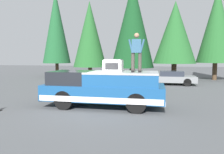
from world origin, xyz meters
TOP-DOWN VIEW (x-y plane):
  - ground_plane at (0.00, 0.00)m, footprint 90.00×90.00m
  - pickup_truck at (0.30, -0.61)m, footprint 2.01×5.54m
  - compressor_unit at (0.17, -1.08)m, footprint 0.65×0.84m
  - person_on_truck_bed at (0.08, -2.12)m, footprint 0.29×0.72m
  - parked_car_grey at (9.10, -4.23)m, footprint 1.64×4.10m
  - conifer_far_left at (13.85, -8.89)m, footprint 3.67×3.67m
  - conifer_left at (12.57, -4.79)m, footprint 4.10×4.10m
  - conifer_center_left at (12.95, -0.61)m, footprint 4.45×4.45m
  - conifer_center_right at (12.70, 3.93)m, footprint 3.53×3.53m
  - conifer_right at (14.79, 8.79)m, footprint 3.30×3.30m

SIDE VIEW (x-z plane):
  - ground_plane at x=0.00m, z-range 0.00..0.00m
  - parked_car_grey at x=9.10m, z-range 0.00..1.16m
  - pickup_truck at x=0.30m, z-range 0.05..1.70m
  - compressor_unit at x=0.17m, z-range 1.65..2.21m
  - person_on_truck_bed at x=0.08m, z-range 1.71..3.40m
  - conifer_left at x=12.57m, z-range 0.83..8.58m
  - conifer_center_right at x=12.70m, z-range 0.63..8.82m
  - conifer_far_left at x=13.85m, z-range 0.86..10.07m
  - conifer_center_left at x=12.95m, z-range 0.61..10.72m
  - conifer_right at x=14.79m, z-range 0.78..11.00m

